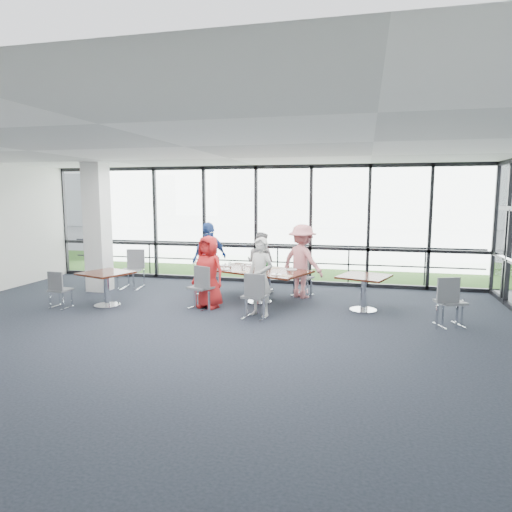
% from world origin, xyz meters
% --- Properties ---
extents(floor, '(12.00, 10.00, 0.02)m').
position_xyz_m(floor, '(0.00, 0.00, -0.01)').
color(floor, black).
rests_on(floor, ground).
extents(ceiling, '(12.00, 10.00, 0.04)m').
position_xyz_m(ceiling, '(0.00, 0.00, 3.20)').
color(ceiling, white).
rests_on(ceiling, ground).
extents(curtain_wall_back, '(12.00, 0.10, 3.20)m').
position_xyz_m(curtain_wall_back, '(0.00, 5.00, 1.60)').
color(curtain_wall_back, white).
rests_on(curtain_wall_back, ground).
extents(exit_door, '(0.12, 1.60, 2.10)m').
position_xyz_m(exit_door, '(6.00, 3.75, 1.05)').
color(exit_door, black).
rests_on(exit_door, ground).
extents(structural_column, '(0.50, 0.50, 3.20)m').
position_xyz_m(structural_column, '(-3.60, 3.00, 1.60)').
color(structural_column, white).
rests_on(structural_column, ground).
extents(apron, '(80.00, 70.00, 0.02)m').
position_xyz_m(apron, '(0.00, 10.00, -0.02)').
color(apron, gray).
rests_on(apron, ground).
extents(grass_strip, '(80.00, 5.00, 0.01)m').
position_xyz_m(grass_strip, '(0.00, 8.00, 0.01)').
color(grass_strip, '#2A5B21').
rests_on(grass_strip, ground).
extents(hangar_main, '(24.00, 10.00, 6.00)m').
position_xyz_m(hangar_main, '(4.00, 32.00, 3.00)').
color(hangar_main, silver).
rests_on(hangar_main, ground).
extents(hangar_aux, '(10.00, 6.00, 4.00)m').
position_xyz_m(hangar_aux, '(-18.00, 28.00, 2.00)').
color(hangar_aux, silver).
rests_on(hangar_aux, ground).
extents(guard_rail, '(12.00, 0.06, 0.06)m').
position_xyz_m(guard_rail, '(0.00, 5.60, 0.50)').
color(guard_rail, '#2D2D33').
rests_on(guard_rail, ground).
extents(main_table, '(2.48, 1.92, 0.75)m').
position_xyz_m(main_table, '(0.63, 2.66, 0.65)').
color(main_table, '#341007').
rests_on(main_table, ground).
extents(side_table_left, '(1.19, 1.19, 0.75)m').
position_xyz_m(side_table_left, '(-2.53, 1.56, 0.64)').
color(side_table_left, '#341007').
rests_on(side_table_left, ground).
extents(side_table_right, '(1.20, 1.20, 0.75)m').
position_xyz_m(side_table_right, '(2.93, 2.45, 0.65)').
color(side_table_right, '#341007').
rests_on(side_table_right, ground).
extents(diner_near_left, '(0.87, 0.69, 1.56)m').
position_xyz_m(diner_near_left, '(-0.32, 1.97, 0.78)').
color(diner_near_left, red).
rests_on(diner_near_left, ground).
extents(diner_near_right, '(0.70, 0.61, 1.58)m').
position_xyz_m(diner_near_right, '(0.91, 1.58, 0.79)').
color(diner_near_right, silver).
rests_on(diner_near_right, ground).
extents(diner_far_left, '(0.83, 0.64, 1.51)m').
position_xyz_m(diner_far_left, '(0.43, 3.68, 0.75)').
color(diner_far_left, gray).
rests_on(diner_far_left, ground).
extents(diner_far_right, '(1.26, 1.07, 1.73)m').
position_xyz_m(diner_far_right, '(1.50, 3.40, 0.87)').
color(diner_far_right, pink).
rests_on(diner_far_right, ground).
extents(diner_end, '(0.99, 1.18, 1.77)m').
position_xyz_m(diner_end, '(-0.71, 3.18, 0.88)').
color(diner_end, '#2F51A0').
rests_on(diner_end, ground).
extents(chair_main_nl, '(0.60, 0.60, 0.93)m').
position_xyz_m(chair_main_nl, '(-0.43, 1.81, 0.46)').
color(chair_main_nl, slate).
rests_on(chair_main_nl, ground).
extents(chair_main_nr, '(0.51, 0.51, 0.90)m').
position_xyz_m(chair_main_nr, '(0.87, 1.32, 0.45)').
color(chair_main_nr, slate).
rests_on(chair_main_nr, ground).
extents(chair_main_fl, '(0.52, 0.52, 0.85)m').
position_xyz_m(chair_main_fl, '(0.43, 3.96, 0.42)').
color(chair_main_fl, slate).
rests_on(chair_main_fl, ground).
extents(chair_main_fr, '(0.55, 0.55, 0.89)m').
position_xyz_m(chair_main_fr, '(1.49, 3.57, 0.44)').
color(chair_main_fr, slate).
rests_on(chair_main_fr, ground).
extents(chair_main_end, '(0.49, 0.49, 0.88)m').
position_xyz_m(chair_main_end, '(-0.80, 3.23, 0.44)').
color(chair_main_end, slate).
rests_on(chair_main_end, ground).
extents(chair_spare_la, '(0.42, 0.42, 0.79)m').
position_xyz_m(chair_spare_la, '(-3.39, 1.18, 0.40)').
color(chair_spare_la, slate).
rests_on(chair_spare_la, ground).
extents(chair_spare_lb, '(0.56, 0.56, 0.98)m').
position_xyz_m(chair_spare_lb, '(-2.90, 3.32, 0.49)').
color(chair_spare_lb, slate).
rests_on(chair_spare_lb, ground).
extents(chair_spare_r, '(0.59, 0.59, 0.92)m').
position_xyz_m(chair_spare_r, '(4.49, 1.64, 0.46)').
color(chair_spare_r, slate).
rests_on(chair_spare_r, ground).
extents(plate_nl, '(0.26, 0.26, 0.01)m').
position_xyz_m(plate_nl, '(-0.14, 2.50, 0.76)').
color(plate_nl, white).
rests_on(plate_nl, main_table).
extents(plate_nr, '(0.24, 0.24, 0.01)m').
position_xyz_m(plate_nr, '(1.14, 2.11, 0.76)').
color(plate_nr, white).
rests_on(plate_nr, main_table).
extents(plate_fl, '(0.24, 0.24, 0.01)m').
position_xyz_m(plate_fl, '(0.31, 3.17, 0.76)').
color(plate_fl, white).
rests_on(plate_fl, main_table).
extents(plate_fr, '(0.24, 0.24, 0.01)m').
position_xyz_m(plate_fr, '(1.34, 2.83, 0.76)').
color(plate_fr, white).
rests_on(plate_fr, main_table).
extents(plate_end, '(0.27, 0.27, 0.01)m').
position_xyz_m(plate_end, '(-0.28, 3.05, 0.76)').
color(plate_end, white).
rests_on(plate_end, main_table).
extents(tumbler_a, '(0.07, 0.07, 0.14)m').
position_xyz_m(tumbler_a, '(0.31, 2.47, 0.82)').
color(tumbler_a, white).
rests_on(tumbler_a, main_table).
extents(tumbler_b, '(0.07, 0.07, 0.14)m').
position_xyz_m(tumbler_b, '(0.87, 2.35, 0.82)').
color(tumbler_b, white).
rests_on(tumbler_b, main_table).
extents(tumbler_c, '(0.06, 0.06, 0.13)m').
position_xyz_m(tumbler_c, '(0.77, 2.90, 0.81)').
color(tumbler_c, white).
rests_on(tumbler_c, main_table).
extents(tumbler_d, '(0.06, 0.06, 0.13)m').
position_xyz_m(tumbler_d, '(-0.10, 2.82, 0.81)').
color(tumbler_d, white).
rests_on(tumbler_d, main_table).
extents(menu_a, '(0.29, 0.21, 0.00)m').
position_xyz_m(menu_a, '(0.31, 2.29, 0.75)').
color(menu_a, white).
rests_on(menu_a, main_table).
extents(menu_b, '(0.35, 0.30, 0.00)m').
position_xyz_m(menu_b, '(1.34, 2.05, 0.75)').
color(menu_b, white).
rests_on(menu_b, main_table).
extents(menu_c, '(0.35, 0.31, 0.00)m').
position_xyz_m(menu_c, '(0.90, 2.97, 0.75)').
color(menu_c, white).
rests_on(menu_c, main_table).
extents(condiment_caddy, '(0.10, 0.07, 0.04)m').
position_xyz_m(condiment_caddy, '(0.74, 2.68, 0.77)').
color(condiment_caddy, black).
rests_on(condiment_caddy, main_table).
extents(ketchup_bottle, '(0.06, 0.06, 0.18)m').
position_xyz_m(ketchup_bottle, '(0.63, 2.68, 0.84)').
color(ketchup_bottle, '#950404').
rests_on(ketchup_bottle, main_table).
extents(green_bottle, '(0.05, 0.05, 0.20)m').
position_xyz_m(green_bottle, '(0.79, 2.71, 0.85)').
color(green_bottle, '#126521').
rests_on(green_bottle, main_table).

